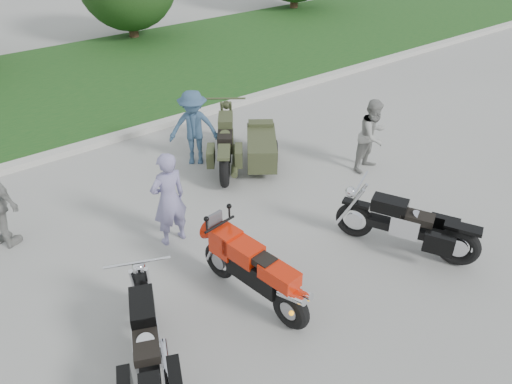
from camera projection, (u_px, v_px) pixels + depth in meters
ground at (266, 276)px, 8.09m from camera, size 80.00×80.00×0.00m
curb at (116, 137)px, 12.09m from camera, size 60.00×0.30×0.15m
grass_strip at (59, 87)px, 14.88m from camera, size 60.00×8.00×0.14m
sportbike_red at (255, 271)px, 7.30m from camera, size 0.60×2.13×1.01m
cruiser_left at (149, 354)px, 6.17m from camera, size 1.12×2.41×0.98m
cruiser_right at (411, 228)px, 8.37m from camera, size 1.27×2.23×0.94m
cruiser_sidecar at (247, 147)px, 10.83m from camera, size 2.08×2.40×1.00m
person_stripe at (169, 199)px, 8.39m from camera, size 0.65×0.43×1.75m
person_grey at (373, 135)px, 10.57m from camera, size 0.86×0.72×1.59m
person_denim at (194, 128)px, 10.75m from camera, size 1.25×1.15×1.69m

